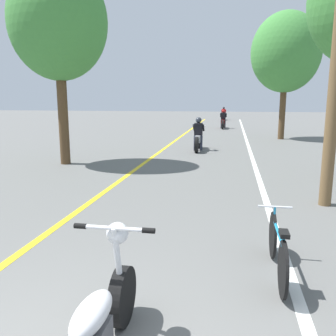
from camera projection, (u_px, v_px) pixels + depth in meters
The scene contains 9 objects.
lane_stripe_center at pixel (160, 151), 14.67m from camera, with size 0.14×48.00×0.01m, color yellow.
lane_stripe_edge at pixel (251, 154), 14.03m from camera, with size 0.14×48.00×0.01m, color white.
roadside_tree_right_far at pixel (286, 53), 18.35m from camera, with size 3.57×3.21×6.56m.
roadside_tree_left at pixel (58, 23), 11.05m from camera, with size 3.11×2.80×6.28m.
motorcycle_foreground at pixel (95, 329), 2.72m from camera, with size 0.73×2.03×1.06m.
motorcycle_rider_lead at pixel (198, 138), 14.89m from camera, with size 0.50×2.05×1.39m.
motorcycle_rider_mid at pixel (223, 121), 25.96m from camera, with size 0.50×2.15×1.36m.
motorcycle_rider_far at pixel (224, 115), 36.33m from camera, with size 0.50×1.97×1.32m.
bicycle_parked at pixel (278, 248), 4.34m from camera, with size 0.44×1.66×0.74m.
Camera 1 is at (1.19, -1.77, 2.14)m, focal length 38.00 mm.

